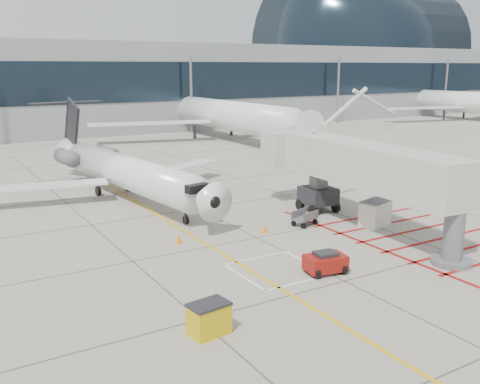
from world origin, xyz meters
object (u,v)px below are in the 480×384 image
regional_jet (138,158)px  jet_bridge (375,175)px  pushback_tug (325,262)px  spill_bin (209,318)px

regional_jet → jet_bridge: (10.11, -14.24, 0.06)m
pushback_tug → jet_bridge: bearing=37.9°
regional_jet → jet_bridge: 17.46m
regional_jet → spill_bin: bearing=-110.2°
regional_jet → spill_bin: size_ratio=18.23×
jet_bridge → spill_bin: bearing=-153.3°
jet_bridge → spill_bin: 16.67m
regional_jet → jet_bridge: jet_bridge is taller
regional_jet → spill_bin: 21.45m
jet_bridge → spill_bin: size_ratio=12.15×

